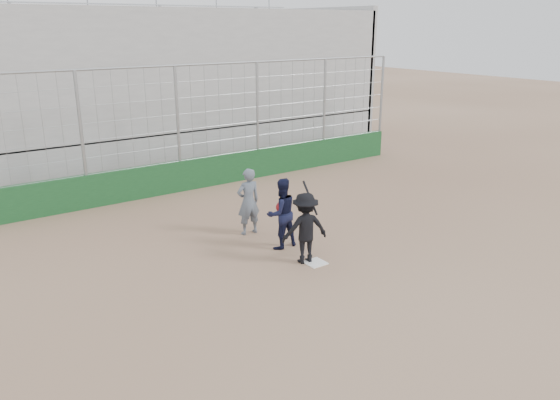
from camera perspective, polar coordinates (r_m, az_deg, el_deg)
ground at (r=12.57m, az=3.71°, el=-6.61°), size 90.00×90.00×0.00m
home_plate at (r=12.56m, az=3.71°, el=-6.56°), size 0.44×0.44×0.02m
backstop at (r=17.94m, az=-10.39°, el=3.91°), size 18.10×0.25×4.04m
bleachers at (r=22.15m, az=-16.27°, el=11.29°), size 20.25×6.70×6.98m
batter_at_plate at (r=12.33m, az=2.64°, el=-2.94°), size 1.19×0.87×1.81m
catcher_crouched at (r=13.17m, az=0.17°, el=-2.63°), size 0.89×0.71×1.18m
umpire at (r=14.02m, az=-3.32°, el=-0.50°), size 0.66×0.45×1.57m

